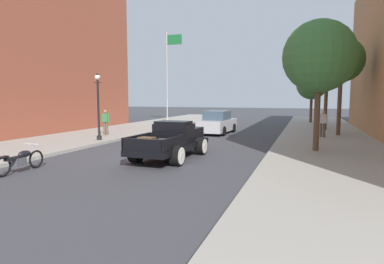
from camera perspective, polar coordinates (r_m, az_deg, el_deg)
ground_plane at (r=14.76m, az=-5.48°, el=-4.15°), size 140.00×140.00×0.00m
sidewalk_left at (r=18.93m, az=-25.86°, el=-2.25°), size 5.50×64.00×0.15m
sidewalk_right at (r=13.49m, az=23.90°, el=-5.29°), size 5.50×64.00×0.15m
hotrod_truck_black at (r=14.28m, az=-3.33°, el=-1.42°), size 2.31×4.99×1.58m
motorcycle_parked at (r=12.92m, az=-27.63°, el=-4.29°), size 0.62×2.12×0.93m
car_background_silver at (r=23.72m, az=4.45°, el=1.56°), size 2.04×4.39×1.65m
pedestrian_sidewalk_left at (r=22.05m, az=-14.76°, el=1.88°), size 0.53×0.22×1.65m
pedestrian_sidewalk_right at (r=21.84m, az=21.74°, el=1.61°), size 0.53×0.22×1.65m
street_lamp_near at (r=19.69m, az=-15.95°, el=5.16°), size 0.50×0.32×3.85m
flagpole at (r=34.91m, az=-4.02°, el=11.21°), size 1.74×0.16×9.16m
street_tree_nearest at (r=16.17m, az=21.19°, el=12.07°), size 3.25×3.25×5.91m
street_tree_second at (r=23.49m, az=24.48°, el=11.23°), size 2.84×2.84×6.25m
street_tree_third at (r=26.93m, az=22.37°, el=9.78°), size 2.19×2.19×5.58m
street_tree_farthest at (r=34.62m, az=20.07°, el=7.73°), size 2.95×2.95×5.20m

